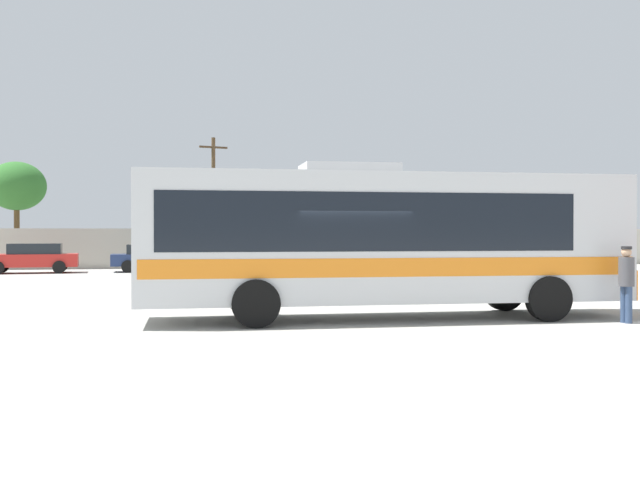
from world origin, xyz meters
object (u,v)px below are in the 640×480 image
(parked_car_second_dark_blue, at_px, (155,257))
(parked_car_third_grey, at_px, (262,257))
(utility_pole_near, at_px, (213,199))
(parked_car_leftmost_red, at_px, (32,257))
(attendant_by_bus_door, at_px, (626,279))
(roadside_tree_left, at_px, (17,187))
(coach_bus_silver_orange, at_px, (379,237))
(roadside_tree_midleft, at_px, (189,197))

(parked_car_second_dark_blue, relative_size, parked_car_third_grey, 1.10)
(parked_car_second_dark_blue, distance_m, utility_pole_near, 8.58)
(parked_car_second_dark_blue, height_order, utility_pole_near, utility_pole_near)
(parked_car_third_grey, bearing_deg, parked_car_leftmost_red, 177.18)
(attendant_by_bus_door, relative_size, parked_car_second_dark_blue, 0.38)
(parked_car_leftmost_red, distance_m, roadside_tree_left, 7.76)
(parked_car_second_dark_blue, distance_m, parked_car_third_grey, 5.57)
(coach_bus_silver_orange, distance_m, utility_pole_near, 30.05)
(parked_car_second_dark_blue, height_order, roadside_tree_midleft, roadside_tree_midleft)
(parked_car_third_grey, xyz_separation_m, utility_pole_near, (-2.08, 7.85, 3.40))
(parked_car_second_dark_blue, bearing_deg, roadside_tree_midleft, 75.94)
(parked_car_second_dark_blue, distance_m, roadside_tree_left, 10.85)
(parked_car_second_dark_blue, distance_m, roadside_tree_midleft, 8.72)
(coach_bus_silver_orange, height_order, utility_pole_near, utility_pole_near)
(utility_pole_near, relative_size, roadside_tree_midleft, 1.32)
(parked_car_third_grey, height_order, utility_pole_near, utility_pole_near)
(coach_bus_silver_orange, distance_m, parked_car_second_dark_blue, 23.52)
(coach_bus_silver_orange, bearing_deg, utility_pole_near, 94.22)
(attendant_by_bus_door, distance_m, parked_car_second_dark_blue, 27.01)
(parked_car_leftmost_red, bearing_deg, utility_pole_near, 37.55)
(coach_bus_silver_orange, xyz_separation_m, parked_car_leftmost_red, (-11.68, 22.60, -1.15))
(parked_car_leftmost_red, xyz_separation_m, roadside_tree_midleft, (7.97, 7.94, 3.50))
(parked_car_third_grey, height_order, roadside_tree_midleft, roadside_tree_midleft)
(parked_car_leftmost_red, bearing_deg, parked_car_second_dark_blue, 1.91)
(parked_car_third_grey, relative_size, utility_pole_near, 0.52)
(coach_bus_silver_orange, xyz_separation_m, parked_car_second_dark_blue, (-5.65, 22.80, -1.18))
(utility_pole_near, distance_m, roadside_tree_left, 11.45)
(attendant_by_bus_door, bearing_deg, coach_bus_silver_orange, 159.76)
(utility_pole_near, bearing_deg, coach_bus_silver_orange, -85.78)
(parked_car_leftmost_red, relative_size, roadside_tree_left, 0.76)
(parked_car_third_grey, bearing_deg, roadside_tree_left, 152.62)
(attendant_by_bus_door, height_order, parked_car_third_grey, attendant_by_bus_door)
(coach_bus_silver_orange, bearing_deg, parked_car_second_dark_blue, 103.90)
(attendant_by_bus_door, distance_m, roadside_tree_left, 36.41)
(roadside_tree_left, bearing_deg, coach_bus_silver_orange, -64.87)
(roadside_tree_midleft, bearing_deg, roadside_tree_left, -171.25)
(attendant_by_bus_door, bearing_deg, parked_car_third_grey, 102.57)
(parked_car_leftmost_red, relative_size, utility_pole_near, 0.59)
(coach_bus_silver_orange, bearing_deg, parked_car_leftmost_red, 117.33)
(attendant_by_bus_door, relative_size, utility_pole_near, 0.22)
(parked_car_leftmost_red, height_order, utility_pole_near, utility_pole_near)
(coach_bus_silver_orange, relative_size, utility_pole_near, 1.45)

